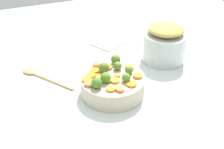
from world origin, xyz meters
TOP-DOWN VIEW (x-y plane):
  - tabletop at (0.00, 0.00)m, footprint 2.40×2.40m
  - serving_bowl_carrots at (-0.00, -0.05)m, footprint 0.25×0.25m
  - metal_pot at (-0.15, 0.28)m, footprint 0.20×0.20m
  - stuffing_mound at (-0.15, 0.28)m, footprint 0.16×0.16m
  - carrot_slice_0 at (0.03, -0.06)m, footprint 0.04×0.04m
  - carrot_slice_1 at (-0.10, -0.08)m, footprint 0.04×0.04m
  - carrot_slice_2 at (-0.04, -0.13)m, footprint 0.05×0.05m
  - carrot_slice_3 at (-0.04, 0.04)m, footprint 0.05×0.05m
  - carrot_slice_4 at (0.08, -0.01)m, footprint 0.05×0.05m
  - carrot_slice_5 at (-0.07, -0.10)m, footprint 0.05×0.05m
  - carrot_slice_6 at (-0.00, -0.03)m, footprint 0.03×0.03m
  - carrot_slice_7 at (0.09, -0.06)m, footprint 0.04×0.04m
  - carrot_slice_8 at (0.07, -0.09)m, footprint 0.04×0.04m
  - carrot_slice_9 at (-0.07, -0.04)m, footprint 0.05×0.05m
  - carrot_slice_10 at (0.04, 0.04)m, footprint 0.05×0.05m
  - carrot_slice_11 at (-0.02, -0.15)m, footprint 0.04×0.04m
  - carrot_slice_12 at (-0.02, -0.10)m, footprint 0.05×0.05m
  - carrot_slice_13 at (0.01, -0.16)m, footprint 0.05×0.05m
  - brussels_sprout_0 at (-0.04, -0.01)m, footprint 0.03×0.03m
  - brussels_sprout_1 at (0.04, -0.13)m, footprint 0.04×0.04m
  - brussels_sprout_2 at (0.00, 0.02)m, footprint 0.03×0.03m
  - brussels_sprout_3 at (0.02, -0.09)m, footprint 0.04×0.04m
  - brussels_sprout_4 at (-0.05, -0.07)m, footprint 0.04×0.04m
  - brussels_sprout_5 at (0.04, -0.02)m, footprint 0.03×0.03m
  - brussels_sprout_6 at (-0.09, 0.00)m, footprint 0.04×0.04m
  - wooden_spoon at (-0.24, -0.31)m, footprint 0.25×0.19m
  - dish_towel at (-0.41, 0.09)m, footprint 0.18×0.18m

SIDE VIEW (x-z plane):
  - tabletop at x=0.00m, z-range 0.00..0.02m
  - dish_towel at x=-0.41m, z-range 0.02..0.03m
  - wooden_spoon at x=-0.24m, z-range 0.02..0.03m
  - serving_bowl_carrots at x=0.00m, z-range 0.02..0.09m
  - metal_pot at x=-0.15m, z-range 0.02..0.16m
  - carrot_slice_6 at x=0.00m, z-range 0.09..0.10m
  - carrot_slice_11 at x=-0.02m, z-range 0.09..0.10m
  - carrot_slice_2 at x=-0.04m, z-range 0.09..0.10m
  - carrot_slice_5 at x=-0.07m, z-range 0.09..0.10m
  - carrot_slice_0 at x=0.03m, z-range 0.09..0.10m
  - carrot_slice_4 at x=0.08m, z-range 0.09..0.10m
  - carrot_slice_12 at x=-0.02m, z-range 0.09..0.10m
  - carrot_slice_8 at x=0.07m, z-range 0.09..0.10m
  - carrot_slice_9 at x=-0.07m, z-range 0.09..0.10m
  - carrot_slice_3 at x=-0.04m, z-range 0.09..0.10m
  - carrot_slice_7 at x=0.09m, z-range 0.09..0.10m
  - carrot_slice_10 at x=0.04m, z-range 0.09..0.10m
  - carrot_slice_13 at x=0.01m, z-range 0.09..0.10m
  - carrot_slice_1 at x=-0.10m, z-range 0.09..0.11m
  - brussels_sprout_2 at x=0.00m, z-range 0.09..0.13m
  - brussels_sprout_5 at x=0.04m, z-range 0.09..0.13m
  - brussels_sprout_0 at x=-0.04m, z-range 0.09..0.13m
  - brussels_sprout_3 at x=0.02m, z-range 0.09..0.13m
  - brussels_sprout_1 at x=0.04m, z-range 0.09..0.13m
  - brussels_sprout_6 at x=-0.09m, z-range 0.09..0.14m
  - brussels_sprout_4 at x=-0.05m, z-range 0.09..0.14m
  - stuffing_mound at x=-0.15m, z-range 0.16..0.20m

